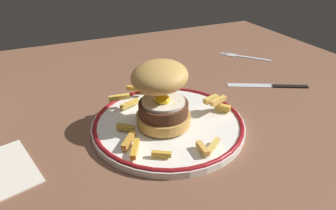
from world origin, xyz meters
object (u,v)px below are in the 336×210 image
object	(u,v)px
dinner_plate	(168,123)
knife	(273,85)
burger	(161,93)
fork	(243,56)

from	to	relation	value
dinner_plate	knife	size ratio (longest dim) A/B	1.62
dinner_plate	knife	xyz separation A→B (cm)	(29.09, 5.50, -0.58)
burger	dinner_plate	bearing A→B (deg)	-9.83
burger	knife	xyz separation A→B (cm)	(30.24, 5.30, -6.80)
burger	fork	xyz separation A→B (cm)	(35.61, 23.82, -6.88)
dinner_plate	fork	size ratio (longest dim) A/B	2.31
dinner_plate	fork	bearing A→B (deg)	34.88
dinner_plate	burger	distance (cm)	6.34
knife	burger	bearing A→B (deg)	-170.06
fork	burger	bearing A→B (deg)	-146.21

